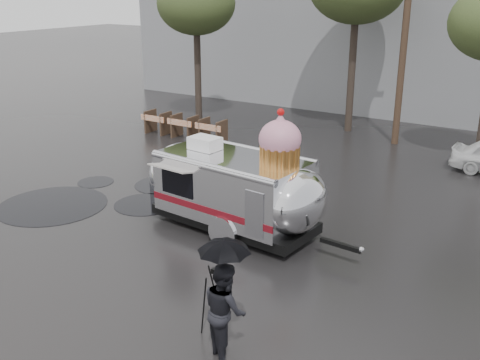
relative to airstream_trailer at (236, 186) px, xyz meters
The scene contains 9 objects.
ground 3.68m from the airstream_trailer, 116.73° to the right, with size 120.00×120.00×0.00m, color black.
puddles 3.49m from the airstream_trailer, 150.81° to the right, with size 12.61×10.10×0.01m.
utility_pole 11.46m from the airstream_trailer, 85.03° to the left, with size 1.60×0.28×9.00m.
tree_left 13.76m from the airstream_trailer, 130.76° to the left, with size 3.64×3.64×6.95m.
barricade_row 9.92m from the airstream_trailer, 135.89° to the left, with size 4.30×0.80×1.00m.
airstream_trailer is the anchor object (origin of this frame).
person_right 5.51m from the airstream_trailer, 59.40° to the right, with size 0.88×0.49×1.84m, color black.
umbrella_black 5.54m from the airstream_trailer, 59.40° to the right, with size 1.13×1.13×2.32m.
tripod 4.91m from the airstream_trailer, 61.97° to the right, with size 0.51×0.59×1.42m.
Camera 1 is at (9.20, -8.81, 6.43)m, focal length 42.00 mm.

